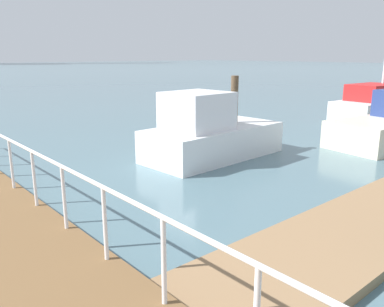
{
  "coord_description": "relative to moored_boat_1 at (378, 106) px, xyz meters",
  "views": [
    {
      "loc": [
        -5.51,
        6.27,
        3.16
      ],
      "look_at": [
        -0.28,
        12.34,
        1.15
      ],
      "focal_mm": 37.18,
      "sensor_mm": 36.0,
      "label": 1
    }
  ],
  "objects": [
    {
      "name": "dock_piling_3",
      "position": [
        -9.74,
        0.33,
        0.52
      ],
      "size": [
        0.24,
        0.24,
        2.49
      ],
      "primitive_type": "cylinder",
      "color": "brown",
      "rests_on": "ground_plane"
    },
    {
      "name": "moored_boat_4",
      "position": [
        -10.94,
        0.23,
        0.04
      ],
      "size": [
        4.62,
        2.31,
        2.08
      ],
      "color": "white",
      "rests_on": "ground_plane"
    },
    {
      "name": "ground_plane",
      "position": [
        -13.72,
        5.16,
        -0.72
      ],
      "size": [
        300.0,
        300.0,
        0.0
      ],
      "primitive_type": "plane",
      "color": "slate"
    },
    {
      "name": "boardwalk_railing",
      "position": [
        -16.87,
        -6.68,
        0.49
      ],
      "size": [
        0.06,
        26.64,
        1.08
      ],
      "color": "white",
      "rests_on": "boardwalk"
    },
    {
      "name": "moored_boat_1",
      "position": [
        0.0,
        0.0,
        0.0
      ],
      "size": [
        5.95,
        2.2,
        7.12
      ],
      "color": "white",
      "rests_on": "ground_plane"
    }
  ]
}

